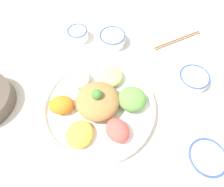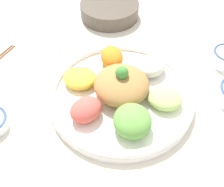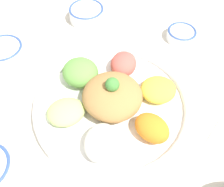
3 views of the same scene
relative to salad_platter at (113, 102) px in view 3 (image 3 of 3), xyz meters
name	(u,v)px [view 3 (image 3 of 3)]	position (x,y,z in m)	size (l,w,h in m)	color
ground_plane	(106,116)	(0.00, 0.03, -0.03)	(2.40, 2.40, 0.00)	silver
salad_platter	(113,102)	(0.00, 0.00, 0.00)	(0.39, 0.39, 0.11)	white
rice_bowl_blue	(5,50)	(0.37, 0.02, -0.01)	(0.11, 0.11, 0.04)	white
rice_bowl_plain	(87,13)	(0.28, -0.25, 0.00)	(0.11, 0.11, 0.05)	white
sauce_bowl_far	(181,34)	(-0.03, -0.34, -0.01)	(0.09, 0.09, 0.03)	white
serving_spoon_main	(221,122)	(-0.24, -0.12, -0.03)	(0.04, 0.12, 0.01)	beige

